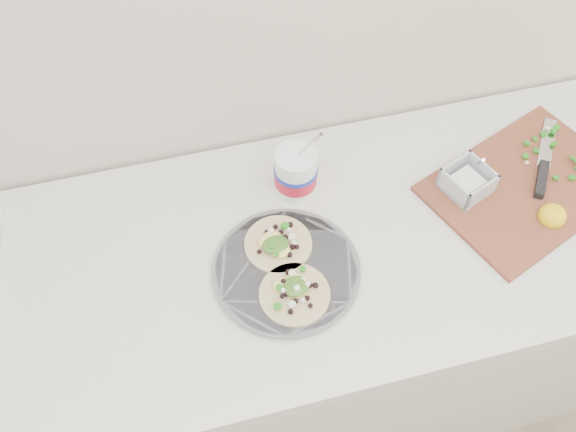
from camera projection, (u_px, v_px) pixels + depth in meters
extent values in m
cube|color=beige|center=(213.00, 15.00, 1.22)|extent=(3.50, 0.05, 2.60)
cube|color=silver|center=(263.00, 341.00, 1.77)|extent=(2.40, 0.62, 0.86)
cube|color=silver|center=(259.00, 264.00, 1.39)|extent=(2.44, 0.66, 0.04)
cylinder|color=slate|center=(286.00, 271.00, 1.35)|extent=(0.30, 0.30, 0.01)
cylinder|color=slate|center=(286.00, 270.00, 1.35)|extent=(0.31, 0.31, 0.00)
cylinder|color=white|center=(296.00, 172.00, 1.44)|extent=(0.09, 0.09, 0.12)
cylinder|color=red|center=(296.00, 175.00, 1.45)|extent=(0.10, 0.10, 0.04)
cylinder|color=#192D99|center=(296.00, 170.00, 1.44)|extent=(0.10, 0.10, 0.01)
cube|color=brown|center=(526.00, 186.00, 1.48)|extent=(0.52, 0.45, 0.01)
cube|color=white|center=(467.00, 183.00, 1.46)|extent=(0.06, 0.06, 0.03)
ellipsoid|color=yellow|center=(553.00, 214.00, 1.41)|extent=(0.06, 0.06, 0.05)
cube|color=silver|center=(547.00, 143.00, 1.55)|extent=(0.12, 0.15, 0.00)
cube|color=black|center=(542.00, 179.00, 1.48)|extent=(0.08, 0.10, 0.02)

